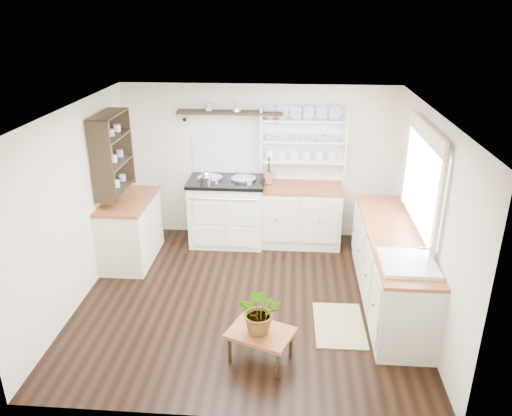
% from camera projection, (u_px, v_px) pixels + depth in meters
% --- Properties ---
extents(floor, '(4.00, 3.80, 0.01)m').
position_uv_depth(floor, '(247.00, 298.00, 6.11)').
color(floor, black).
rests_on(floor, ground).
extents(wall_back, '(4.00, 0.02, 2.30)m').
position_uv_depth(wall_back, '(259.00, 162.00, 7.42)').
color(wall_back, beige).
rests_on(wall_back, ground).
extents(wall_right, '(0.02, 3.80, 2.30)m').
position_uv_depth(wall_right, '(426.00, 217.00, 5.53)').
color(wall_right, beige).
rests_on(wall_right, ground).
extents(wall_left, '(0.02, 3.80, 2.30)m').
position_uv_depth(wall_left, '(76.00, 207.00, 5.81)').
color(wall_left, beige).
rests_on(wall_left, ground).
extents(ceiling, '(4.00, 3.80, 0.01)m').
position_uv_depth(ceiling, '(246.00, 111.00, 5.23)').
color(ceiling, white).
rests_on(ceiling, wall_back).
extents(window, '(0.08, 1.55, 1.22)m').
position_uv_depth(window, '(423.00, 178.00, 5.51)').
color(window, white).
rests_on(window, wall_right).
extents(aga_cooker, '(1.11, 0.76, 1.02)m').
position_uv_depth(aga_cooker, '(227.00, 210.00, 7.39)').
color(aga_cooker, white).
rests_on(aga_cooker, floor).
extents(back_cabinets, '(1.27, 0.63, 0.90)m').
position_uv_depth(back_cabinets, '(297.00, 214.00, 7.37)').
color(back_cabinets, beige).
rests_on(back_cabinets, floor).
extents(right_cabinets, '(0.62, 2.43, 0.90)m').
position_uv_depth(right_cabinets, '(391.00, 267.00, 5.91)').
color(right_cabinets, beige).
rests_on(right_cabinets, floor).
extents(belfast_sink, '(0.55, 0.60, 0.45)m').
position_uv_depth(belfast_sink, '(407.00, 273.00, 5.08)').
color(belfast_sink, white).
rests_on(belfast_sink, right_cabinets).
extents(left_cabinets, '(0.62, 1.13, 0.90)m').
position_uv_depth(left_cabinets, '(131.00, 229.00, 6.88)').
color(left_cabinets, beige).
rests_on(left_cabinets, floor).
extents(plate_rack, '(1.20, 0.22, 0.90)m').
position_uv_depth(plate_rack, '(303.00, 137.00, 7.19)').
color(plate_rack, white).
rests_on(plate_rack, wall_back).
extents(high_shelf, '(1.50, 0.29, 0.16)m').
position_uv_depth(high_shelf, '(230.00, 113.00, 7.04)').
color(high_shelf, black).
rests_on(high_shelf, wall_back).
extents(left_shelving, '(0.28, 0.80, 1.05)m').
position_uv_depth(left_shelving, '(112.00, 153.00, 6.47)').
color(left_shelving, black).
rests_on(left_shelving, wall_left).
extents(kettle, '(0.18, 0.18, 0.22)m').
position_uv_depth(kettle, '(206.00, 178.00, 7.10)').
color(kettle, silver).
rests_on(kettle, aga_cooker).
extents(utensil_crock, '(0.14, 0.14, 0.16)m').
position_uv_depth(utensil_crock, '(268.00, 178.00, 7.27)').
color(utensil_crock, brown).
rests_on(utensil_crock, back_cabinets).
extents(center_table, '(0.74, 0.64, 0.34)m').
position_uv_depth(center_table, '(261.00, 335.00, 4.96)').
color(center_table, brown).
rests_on(center_table, floor).
extents(potted_plant, '(0.48, 0.43, 0.49)m').
position_uv_depth(potted_plant, '(261.00, 311.00, 4.85)').
color(potted_plant, '#3F7233').
rests_on(potted_plant, center_table).
extents(floor_rug, '(0.56, 0.86, 0.02)m').
position_uv_depth(floor_rug, '(339.00, 325.00, 5.59)').
color(floor_rug, '#9A8C59').
rests_on(floor_rug, floor).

